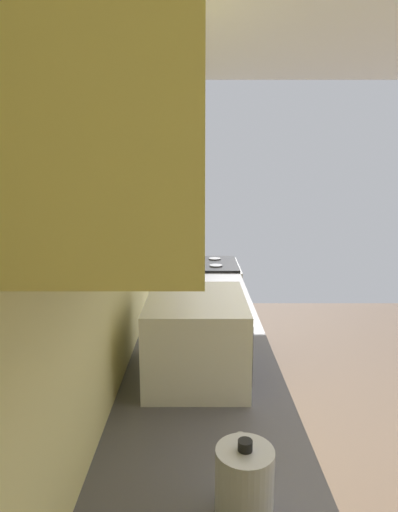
{
  "coord_description": "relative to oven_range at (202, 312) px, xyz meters",
  "views": [
    {
      "loc": [
        -1.93,
        1.12,
        1.69
      ],
      "look_at": [
        -0.4,
        1.12,
        1.39
      ],
      "focal_mm": 29.82,
      "sensor_mm": 36.0,
      "label": 1
    }
  ],
  "objects": [
    {
      "name": "wall_back",
      "position": [
        -1.73,
        0.39,
        0.81
      ],
      "size": [
        4.49,
        0.12,
        2.55
      ],
      "primitive_type": "cube",
      "color": "#E2D587",
      "rests_on": "ground_plane"
    },
    {
      "name": "counter_run",
      "position": [
        -2.12,
        0.02,
        -0.01
      ],
      "size": [
        3.58,
        0.65,
        0.9
      ],
      "color": "#E3DB75",
      "rests_on": "ground_plane"
    },
    {
      "name": "upper_cabinets",
      "position": [
        -2.12,
        0.17,
        1.39
      ],
      "size": [
        2.09,
        0.31,
        0.61
      ],
      "color": "#E3D879"
    },
    {
      "name": "oven_range",
      "position": [
        0.0,
        0.0,
        0.0
      ],
      "size": [
        0.67,
        0.66,
        1.08
      ],
      "color": "#B7BABF",
      "rests_on": "ground_plane"
    },
    {
      "name": "microwave",
      "position": [
        -2.08,
        0.03,
        0.59
      ],
      "size": [
        0.5,
        0.39,
        0.32
      ],
      "color": "white",
      "rests_on": "counter_run"
    },
    {
      "name": "bowl",
      "position": [
        -1.03,
        -0.08,
        0.47
      ],
      "size": [
        0.2,
        0.2,
        0.06
      ],
      "color": "#4C8CBF",
      "rests_on": "counter_run"
    },
    {
      "name": "kettle",
      "position": [
        -2.8,
        -0.08,
        0.52
      ],
      "size": [
        0.19,
        0.14,
        0.19
      ],
      "color": "#B7BABF",
      "rests_on": "counter_run"
    }
  ]
}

